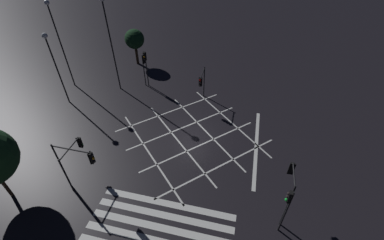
{
  "coord_description": "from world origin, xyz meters",
  "views": [
    {
      "loc": [
        3.98,
        -16.79,
        16.26
      ],
      "look_at": [
        0.0,
        0.0,
        1.89
      ],
      "focal_mm": 24.0,
      "sensor_mm": 36.0,
      "label": 1
    }
  ],
  "objects_px": {
    "traffic_light_median_north": "(202,81)",
    "street_tree_far": "(135,39)",
    "traffic_light_sw_cross": "(74,154)",
    "traffic_light_se_cross": "(290,184)",
    "traffic_light_se_main": "(287,204)",
    "traffic_light_sw_main": "(77,160)",
    "street_lamp_west": "(52,56)",
    "traffic_light_nw_cross": "(146,62)",
    "street_lamp_far": "(57,32)",
    "street_lamp_east": "(107,24)",
    "traffic_light_nw_main": "(144,64)"
  },
  "relations": [
    {
      "from": "traffic_light_se_cross",
      "to": "traffic_light_sw_main",
      "type": "bearing_deg",
      "value": 96.2
    },
    {
      "from": "street_lamp_west",
      "to": "traffic_light_nw_cross",
      "type": "bearing_deg",
      "value": 34.98
    },
    {
      "from": "traffic_light_nw_main",
      "to": "traffic_light_sw_cross",
      "type": "height_order",
      "value": "traffic_light_nw_main"
    },
    {
      "from": "traffic_light_median_north",
      "to": "traffic_light_se_main",
      "type": "bearing_deg",
      "value": 30.99
    },
    {
      "from": "street_lamp_east",
      "to": "street_lamp_west",
      "type": "bearing_deg",
      "value": -138.41
    },
    {
      "from": "street_lamp_far",
      "to": "street_tree_far",
      "type": "bearing_deg",
      "value": 52.93
    },
    {
      "from": "traffic_light_median_north",
      "to": "street_lamp_west",
      "type": "relative_size",
      "value": 0.47
    },
    {
      "from": "traffic_light_sw_cross",
      "to": "traffic_light_se_cross",
      "type": "relative_size",
      "value": 0.8
    },
    {
      "from": "traffic_light_sw_cross",
      "to": "street_lamp_far",
      "type": "relative_size",
      "value": 0.36
    },
    {
      "from": "traffic_light_se_main",
      "to": "street_tree_far",
      "type": "relative_size",
      "value": 0.9
    },
    {
      "from": "traffic_light_sw_main",
      "to": "street_tree_far",
      "type": "xyz_separation_m",
      "value": [
        -4.23,
        19.6,
        0.07
      ]
    },
    {
      "from": "traffic_light_sw_cross",
      "to": "street_lamp_east",
      "type": "bearing_deg",
      "value": 12.23
    },
    {
      "from": "street_lamp_far",
      "to": "street_tree_far",
      "type": "distance_m",
      "value": 9.09
    },
    {
      "from": "traffic_light_nw_cross",
      "to": "street_lamp_west",
      "type": "bearing_deg",
      "value": -55.02
    },
    {
      "from": "traffic_light_sw_main",
      "to": "street_lamp_far",
      "type": "distance_m",
      "value": 16.15
    },
    {
      "from": "traffic_light_se_main",
      "to": "street_lamp_west",
      "type": "relative_size",
      "value": 0.55
    },
    {
      "from": "traffic_light_nw_main",
      "to": "traffic_light_se_main",
      "type": "height_order",
      "value": "traffic_light_se_main"
    },
    {
      "from": "traffic_light_se_main",
      "to": "traffic_light_sw_main",
      "type": "bearing_deg",
      "value": 0.2
    },
    {
      "from": "traffic_light_se_main",
      "to": "street_tree_far",
      "type": "bearing_deg",
      "value": -47.66
    },
    {
      "from": "traffic_light_se_main",
      "to": "traffic_light_nw_cross",
      "type": "height_order",
      "value": "traffic_light_nw_cross"
    },
    {
      "from": "traffic_light_se_main",
      "to": "traffic_light_median_north",
      "type": "distance_m",
      "value": 14.95
    },
    {
      "from": "street_lamp_west",
      "to": "street_tree_far",
      "type": "height_order",
      "value": "street_lamp_west"
    },
    {
      "from": "traffic_light_se_main",
      "to": "traffic_light_sw_cross",
      "type": "xyz_separation_m",
      "value": [
        -14.74,
        1.03,
        -0.5
      ]
    },
    {
      "from": "street_lamp_east",
      "to": "street_lamp_far",
      "type": "relative_size",
      "value": 1.07
    },
    {
      "from": "traffic_light_median_north",
      "to": "traffic_light_nw_cross",
      "type": "distance_m",
      "value": 6.99
    },
    {
      "from": "traffic_light_se_cross",
      "to": "traffic_light_nw_cross",
      "type": "xyz_separation_m",
      "value": [
        -14.63,
        13.14,
        -0.03
      ]
    },
    {
      "from": "traffic_light_median_north",
      "to": "street_tree_far",
      "type": "distance_m",
      "value": 12.18
    },
    {
      "from": "traffic_light_se_main",
      "to": "street_lamp_east",
      "type": "bearing_deg",
      "value": -37.42
    },
    {
      "from": "street_lamp_east",
      "to": "traffic_light_se_main",
      "type": "bearing_deg",
      "value": -37.42
    },
    {
      "from": "traffic_light_median_north",
      "to": "traffic_light_nw_cross",
      "type": "relative_size",
      "value": 0.84
    },
    {
      "from": "traffic_light_nw_cross",
      "to": "traffic_light_sw_main",
      "type": "bearing_deg",
      "value": 3.35
    },
    {
      "from": "traffic_light_sw_cross",
      "to": "street_tree_far",
      "type": "distance_m",
      "value": 18.8
    },
    {
      "from": "traffic_light_se_cross",
      "to": "traffic_light_median_north",
      "type": "distance_m",
      "value": 13.84
    },
    {
      "from": "traffic_light_nw_cross",
      "to": "street_lamp_west",
      "type": "distance_m",
      "value": 9.08
    },
    {
      "from": "street_lamp_west",
      "to": "street_lamp_far",
      "type": "height_order",
      "value": "street_lamp_far"
    },
    {
      "from": "traffic_light_median_north",
      "to": "traffic_light_sw_main",
      "type": "height_order",
      "value": "traffic_light_sw_main"
    },
    {
      "from": "street_tree_far",
      "to": "traffic_light_nw_main",
      "type": "bearing_deg",
      "value": -57.46
    },
    {
      "from": "traffic_light_nw_main",
      "to": "traffic_light_se_cross",
      "type": "distance_m",
      "value": 19.92
    },
    {
      "from": "street_lamp_far",
      "to": "traffic_light_nw_cross",
      "type": "bearing_deg",
      "value": 12.37
    },
    {
      "from": "street_tree_far",
      "to": "traffic_light_se_cross",
      "type": "bearing_deg",
      "value": -45.15
    },
    {
      "from": "traffic_light_sw_cross",
      "to": "traffic_light_se_cross",
      "type": "bearing_deg",
      "value": -88.4
    },
    {
      "from": "traffic_light_nw_main",
      "to": "traffic_light_se_main",
      "type": "xyz_separation_m",
      "value": [
        14.7,
        -14.67,
        0.25
      ]
    },
    {
      "from": "street_lamp_west",
      "to": "street_tree_far",
      "type": "xyz_separation_m",
      "value": [
        3.81,
        9.99,
        -2.02
      ]
    },
    {
      "from": "traffic_light_se_main",
      "to": "street_tree_far",
      "type": "distance_m",
      "value": 26.45
    },
    {
      "from": "traffic_light_median_north",
      "to": "street_tree_far",
      "type": "relative_size",
      "value": 0.78
    },
    {
      "from": "street_lamp_west",
      "to": "street_tree_far",
      "type": "bearing_deg",
      "value": 69.13
    },
    {
      "from": "traffic_light_sw_main",
      "to": "street_lamp_west",
      "type": "height_order",
      "value": "street_lamp_west"
    },
    {
      "from": "traffic_light_nw_main",
      "to": "traffic_light_median_north",
      "type": "height_order",
      "value": "traffic_light_nw_main"
    },
    {
      "from": "street_lamp_west",
      "to": "traffic_light_median_north",
      "type": "bearing_deg",
      "value": 13.15
    },
    {
      "from": "street_lamp_east",
      "to": "street_tree_far",
      "type": "xyz_separation_m",
      "value": [
        -0.42,
        6.24,
        -4.04
      ]
    }
  ]
}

